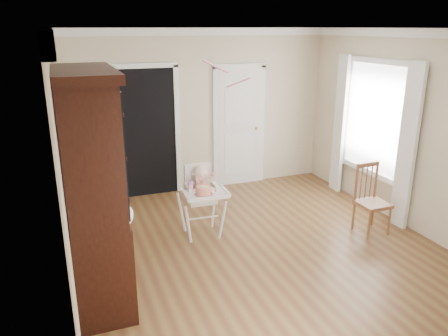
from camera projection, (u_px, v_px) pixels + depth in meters
name	position (u px, v px, depth m)	size (l,w,h in m)	color
floor	(262.00, 252.00, 5.53)	(5.00, 5.00, 0.00)	brown
ceiling	(269.00, 28.00, 4.70)	(5.00, 5.00, 0.00)	white
wall_back	(200.00, 112.00, 7.34)	(4.50, 4.50, 0.00)	beige
wall_left	(62.00, 170.00, 4.36)	(5.00, 5.00, 0.00)	beige
wall_right	(416.00, 133.00, 5.87)	(5.00, 5.00, 0.00)	beige
crown_molding	(269.00, 34.00, 4.71)	(4.50, 5.00, 0.12)	white
doorway	(148.00, 130.00, 7.09)	(1.06, 0.05, 2.22)	black
closet_door	(239.00, 128.00, 7.65)	(0.96, 0.09, 2.13)	white
window_right	(372.00, 126.00, 6.58)	(0.13, 1.84, 2.30)	white
high_chair	(201.00, 193.00, 5.79)	(0.60, 0.73, 1.00)	white
baby	(201.00, 183.00, 5.77)	(0.28, 0.21, 0.42)	beige
cake	(204.00, 191.00, 5.50)	(0.25, 0.25, 0.11)	silver
sippy_cup	(190.00, 187.00, 5.59)	(0.07, 0.07, 0.17)	#F193C7
china_cabinet	(93.00, 190.00, 4.30)	(0.62, 1.40, 2.36)	black
dining_chair	(371.00, 201.00, 5.96)	(0.40, 0.40, 0.96)	brown
streamer	(215.00, 66.00, 5.78)	(0.03, 0.50, 0.02)	pink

